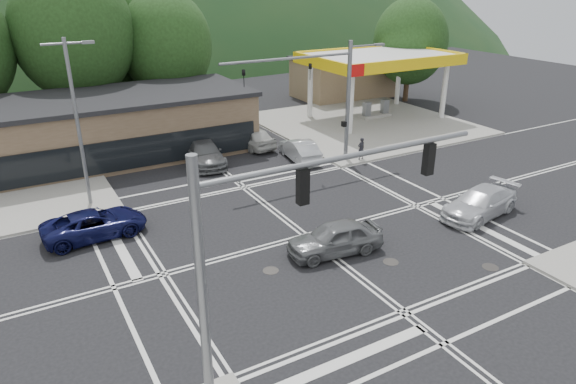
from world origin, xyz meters
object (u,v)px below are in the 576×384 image
car_northbound (204,153)px  pedestrian (361,149)px  car_silver_east (480,203)px  car_grey_center (335,238)px  car_queue_a (300,150)px  car_queue_b (251,137)px  car_blue_west (95,224)px

car_northbound → pedestrian: size_ratio=3.49×
car_silver_east → pedestrian: (-0.22, 10.04, 0.18)m
car_grey_center → car_northbound: (-0.78, 14.41, 0.01)m
car_silver_east → car_queue_a: size_ratio=1.15×
car_queue_a → car_queue_b: 4.47m
car_blue_west → pedestrian: bearing=-85.2°
car_queue_a → pedestrian: size_ratio=2.90×
car_blue_west → car_queue_b: 15.61m
pedestrian → car_queue_a: bearing=-38.2°
car_grey_center → car_queue_b: car_queue_b is taller
car_queue_b → car_northbound: car_queue_b is taller
car_queue_b → pedestrian: bearing=122.1°
car_silver_east → car_queue_b: size_ratio=1.09×
car_queue_b → car_grey_center: bearing=71.2°
car_queue_a → car_northbound: size_ratio=0.83×
car_silver_east → car_queue_a: 12.93m
car_silver_east → car_queue_a: bearing=-173.4°
car_grey_center → car_silver_east: car_grey_center is taller
car_grey_center → car_silver_east: 8.92m
car_grey_center → car_silver_east: (8.91, -0.48, -0.02)m
car_queue_a → car_blue_west: bearing=26.4°
car_queue_b → car_silver_east: bearing=101.6°
car_queue_b → pedestrian: (5.16, -6.50, 0.12)m
car_queue_a → car_northbound: bearing=-14.7°
car_blue_west → car_queue_b: size_ratio=1.05×
car_grey_center → car_queue_a: 13.01m
car_grey_center → car_northbound: bearing=-169.8°
pedestrian → car_blue_west: bearing=3.9°
car_blue_west → car_grey_center: (9.22, -7.06, 0.08)m
car_blue_west → car_northbound: bearing=-52.1°
car_queue_a → car_northbound: 6.50m
car_northbound → pedestrian: pedestrian is taller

